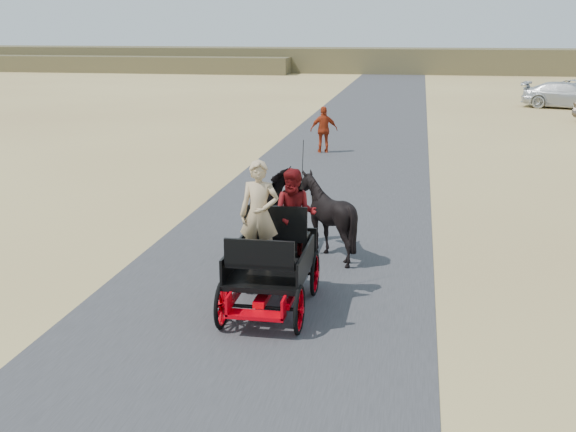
% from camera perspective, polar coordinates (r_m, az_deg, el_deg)
% --- Properties ---
extents(ground, '(140.00, 140.00, 0.00)m').
position_cam_1_polar(ground, '(13.25, -1.59, -5.63)').
color(ground, tan).
extents(road, '(6.00, 140.00, 0.01)m').
position_cam_1_polar(road, '(13.25, -1.59, -5.61)').
color(road, '#38383A').
rests_on(road, ground).
extents(ridge_far, '(140.00, 6.00, 2.40)m').
position_cam_1_polar(ridge_far, '(74.27, 8.45, 12.06)').
color(ridge_far, brown).
rests_on(ridge_far, ground).
extents(ridge_near, '(40.00, 4.00, 1.60)m').
position_cam_1_polar(ridge_near, '(77.43, -14.94, 11.54)').
color(ridge_near, brown).
rests_on(ridge_near, ground).
extents(carriage, '(1.30, 2.40, 0.72)m').
position_cam_1_polar(carriage, '(12.16, -1.35, -5.74)').
color(carriage, black).
rests_on(carriage, ground).
extents(horse_left, '(0.91, 2.01, 1.70)m').
position_cam_1_polar(horse_left, '(14.92, -1.12, 0.15)').
color(horse_left, black).
rests_on(horse_left, ground).
extents(horse_right, '(1.37, 1.54, 1.70)m').
position_cam_1_polar(horse_right, '(14.75, 3.07, -0.04)').
color(horse_right, black).
rests_on(horse_right, ground).
extents(driver_man, '(0.66, 0.43, 1.80)m').
position_cam_1_polar(driver_man, '(11.86, -2.28, 0.11)').
color(driver_man, tan).
rests_on(driver_man, carriage).
extents(passenger_woman, '(0.77, 0.60, 1.58)m').
position_cam_1_polar(passenger_woman, '(12.32, 0.54, 0.15)').
color(passenger_woman, '#660C0F').
rests_on(passenger_woman, carriage).
extents(pedestrian, '(1.08, 0.65, 1.73)m').
position_cam_1_polar(pedestrian, '(27.07, 2.86, 6.83)').
color(pedestrian, '#A12E12').
rests_on(pedestrian, ground).
extents(car_c, '(5.46, 3.53, 1.47)m').
position_cam_1_polar(car_c, '(44.79, 21.25, 8.87)').
color(car_c, silver).
rests_on(car_c, ground).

